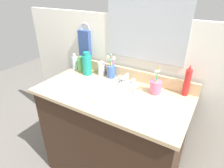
# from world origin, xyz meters

# --- Properties ---
(vanity_cabinet) EXTENTS (1.03, 0.50, 0.80)m
(vanity_cabinet) POSITION_xyz_m (0.00, 0.00, 0.40)
(vanity_cabinet) COLOR #382316
(vanity_cabinet) RESTS_ON ground_plane
(countertop) EXTENTS (1.07, 0.54, 0.03)m
(countertop) POSITION_xyz_m (0.00, 0.00, 0.81)
(countertop) COLOR #D1B284
(countertop) RESTS_ON vanity_cabinet
(backsplash) EXTENTS (1.07, 0.02, 0.09)m
(backsplash) POSITION_xyz_m (0.00, 0.26, 0.87)
(backsplash) COLOR #D1B284
(backsplash) RESTS_ON countertop
(back_wall) EXTENTS (2.17, 0.04, 1.30)m
(back_wall) POSITION_xyz_m (0.00, 0.32, 0.65)
(back_wall) COLOR white
(back_wall) RESTS_ON ground_plane
(mirror_panel) EXTENTS (0.60, 0.01, 0.56)m
(mirror_panel) POSITION_xyz_m (0.10, 0.30, 1.27)
(mirror_panel) COLOR #B2BCC6
(towel_ring) EXTENTS (0.10, 0.01, 0.10)m
(towel_ring) POSITION_xyz_m (-0.44, 0.30, 1.16)
(towel_ring) COLOR silver
(hand_towel) EXTENTS (0.11, 0.04, 0.22)m
(hand_towel) POSITION_xyz_m (-0.44, 0.28, 1.04)
(hand_towel) COLOR #334C8C
(sink_basin) EXTENTS (0.33, 0.33, 0.11)m
(sink_basin) POSITION_xyz_m (0.03, -0.02, 0.79)
(sink_basin) COLOR white
(sink_basin) RESTS_ON countertop
(faucet) EXTENTS (0.16, 0.10, 0.08)m
(faucet) POSITION_xyz_m (0.03, 0.18, 0.85)
(faucet) COLOR silver
(faucet) RESTS_ON countertop
(bottle_spray_red) EXTENTS (0.04, 0.04, 0.22)m
(bottle_spray_red) POSITION_xyz_m (0.45, 0.23, 0.92)
(bottle_spray_red) COLOR red
(bottle_spray_red) RESTS_ON countertop
(bottle_toner_green) EXTENTS (0.05, 0.05, 0.13)m
(bottle_toner_green) POSITION_xyz_m (-0.41, 0.18, 0.88)
(bottle_toner_green) COLOR #4C9E4C
(bottle_toner_green) RESTS_ON countertop
(bottle_lotion_white) EXTENTS (0.05, 0.05, 0.13)m
(bottle_lotion_white) POSITION_xyz_m (-0.22, 0.21, 0.88)
(bottle_lotion_white) COLOR white
(bottle_lotion_white) RESTS_ON countertop
(bottle_gel_clear) EXTENTS (0.05, 0.05, 0.14)m
(bottle_gel_clear) POSITION_xyz_m (-0.49, 0.19, 0.89)
(bottle_gel_clear) COLOR silver
(bottle_gel_clear) RESTS_ON countertop
(bottle_mouthwash_teal) EXTENTS (0.07, 0.07, 0.19)m
(bottle_mouthwash_teal) POSITION_xyz_m (-0.33, 0.16, 0.91)
(bottle_mouthwash_teal) COLOR teal
(bottle_mouthwash_teal) RESTS_ON countertop
(cup_blue_plastic) EXTENTS (0.08, 0.08, 0.20)m
(cup_blue_plastic) POSITION_xyz_m (-0.13, 0.21, 0.88)
(cup_blue_plastic) COLOR #3F66B7
(cup_blue_plastic) RESTS_ON countertop
(cup_pink) EXTENTS (0.08, 0.09, 0.19)m
(cup_pink) POSITION_xyz_m (0.26, 0.15, 0.87)
(cup_pink) COLOR #D16693
(cup_pink) RESTS_ON countertop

